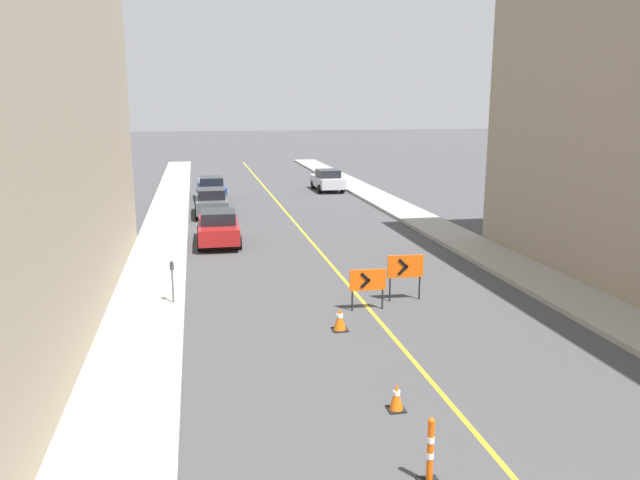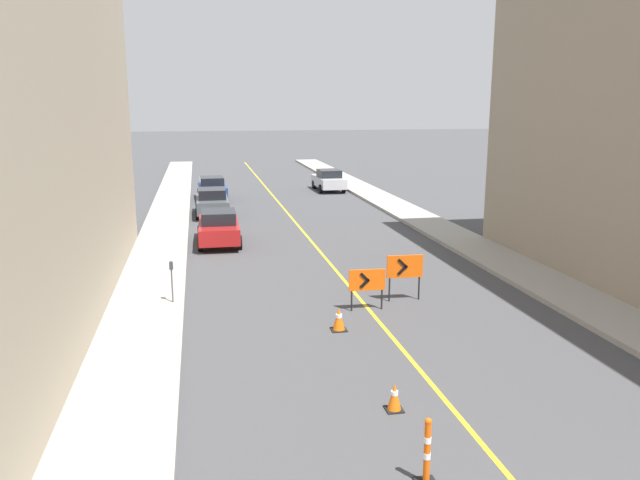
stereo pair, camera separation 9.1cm
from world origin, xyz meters
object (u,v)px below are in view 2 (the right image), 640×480
traffic_cone_second (394,397)px  parked_car_curb_far (212,188)px  parked_car_curb_near (219,227)px  parking_meter_near_curb (172,273)px  parked_car_opposite_side (329,180)px  parked_car_curb_mid (212,202)px  traffic_cone_third (339,319)px  delineator_post_front (427,455)px  arrow_barricade_secondary (405,268)px  arrow_barricade_primary (367,281)px

traffic_cone_second → parked_car_curb_far: 30.88m
parked_car_curb_near → parked_car_curb_far: (0.03, 13.76, 0.00)m
traffic_cone_second → parking_meter_near_curb: 9.31m
parked_car_curb_far → parked_car_opposite_side: (8.68, 3.07, 0.00)m
parked_car_curb_mid → parked_car_curb_far: (0.13, 6.00, 0.00)m
traffic_cone_third → delineator_post_front: size_ratio=0.55×
delineator_post_front → arrow_barricade_secondary: (2.90, 9.82, 0.57)m
arrow_barricade_primary → arrow_barricade_secondary: size_ratio=0.86×
arrow_barricade_primary → parked_car_curb_far: size_ratio=0.30×
arrow_barricade_primary → parked_car_curb_near: parked_car_curb_near is taller
arrow_barricade_primary → parked_car_curb_mid: 18.74m
traffic_cone_third → arrow_barricade_secondary: bearing=40.2°
traffic_cone_second → delineator_post_front: size_ratio=0.50×
traffic_cone_third → parked_car_curb_mid: parked_car_curb_mid is taller
arrow_barricade_primary → parking_meter_near_curb: bearing=169.2°
arrow_barricade_secondary → traffic_cone_third: bearing=-136.6°
parked_car_opposite_side → parking_meter_near_curb: parked_car_opposite_side is taller
traffic_cone_third → parked_car_opposite_side: 29.46m
parked_car_curb_mid → parked_car_curb_far: size_ratio=0.99×
traffic_cone_third → parked_car_opposite_side: size_ratio=0.16×
traffic_cone_third → arrow_barricade_primary: arrow_barricade_primary is taller
arrow_barricade_primary → parked_car_curb_mid: size_ratio=0.31×
parked_car_curb_near → parked_car_curb_mid: size_ratio=1.01×
traffic_cone_second → parked_car_curb_near: 17.25m
traffic_cone_second → parked_car_curb_near: (-3.06, 16.97, 0.49)m
parked_car_curb_mid → parked_car_opposite_side: (8.81, 9.07, 0.00)m
arrow_barricade_secondary → parked_car_curb_mid: parked_car_curb_mid is taller
arrow_barricade_primary → parked_car_curb_near: (-4.23, 10.47, -0.13)m
parked_car_curb_mid → parked_car_opposite_side: same height
parked_car_curb_mid → arrow_barricade_secondary: bearing=-71.5°
arrow_barricade_primary → parking_meter_near_curb: parking_meter_near_curb is taller
arrow_barricade_secondary → parked_car_curb_near: size_ratio=0.35×
parked_car_curb_far → delineator_post_front: bearing=-87.3°
parking_meter_near_curb → traffic_cone_third: bearing=-32.3°
traffic_cone_second → parked_car_curb_far: bearing=95.6°
parked_car_curb_near → parked_car_opposite_side: same height
arrow_barricade_primary → arrow_barricade_secondary: arrow_barricade_secondary is taller
parked_car_opposite_side → delineator_post_front: bearing=-100.8°
arrow_barricade_secondary → parked_car_curb_near: (-5.70, 9.76, -0.30)m
traffic_cone_second → parked_car_opposite_side: (5.65, 33.79, 0.49)m
traffic_cone_third → parked_car_curb_far: 25.99m
traffic_cone_third → parked_car_curb_far: bearing=96.5°
delineator_post_front → parked_car_curb_mid: 27.50m
traffic_cone_third → parked_car_curb_near: 12.43m
parked_car_curb_near → delineator_post_front: bearing=-80.8°
traffic_cone_second → parked_car_opposite_side: parked_car_opposite_side is taller
arrow_barricade_secondary → parked_car_opposite_side: 26.76m
parked_car_curb_far → parking_meter_near_curb: (-1.81, -22.82, 0.34)m
parked_car_curb_mid → parking_meter_near_curb: size_ratio=3.17×
traffic_cone_second → parked_car_opposite_side: bearing=80.5°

